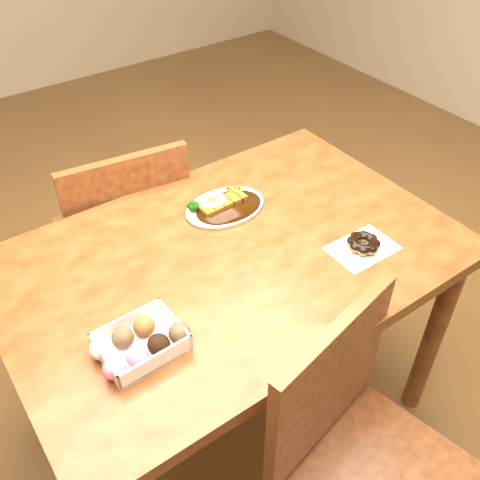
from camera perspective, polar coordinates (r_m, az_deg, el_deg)
ground at (r=2.00m, az=-0.69°, el=-17.64°), size 6.00×6.00×0.00m
table at (r=1.48m, az=-0.89°, el=-4.22°), size 1.20×0.80×0.75m
chair_far at (r=1.93m, az=-12.01°, el=0.32°), size 0.47×0.47×0.87m
chair_near at (r=1.40m, az=12.94°, el=-22.04°), size 0.50×0.50×0.87m
katsu_curry_plate at (r=1.56m, az=-1.78°, el=3.68°), size 0.24×0.18×0.05m
donut_box at (r=1.20m, az=-10.69°, el=-10.75°), size 0.21×0.14×0.05m
pon_de_ring at (r=1.45m, az=13.02°, el=-0.38°), size 0.18×0.13×0.03m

